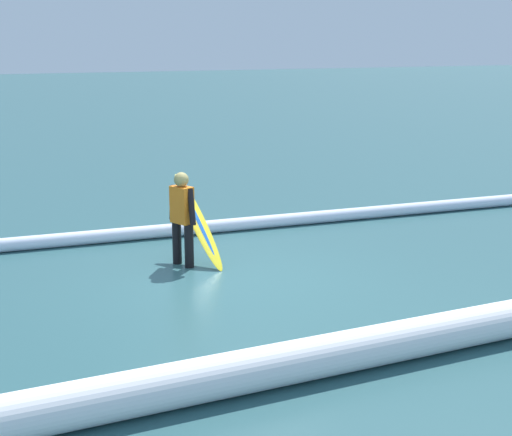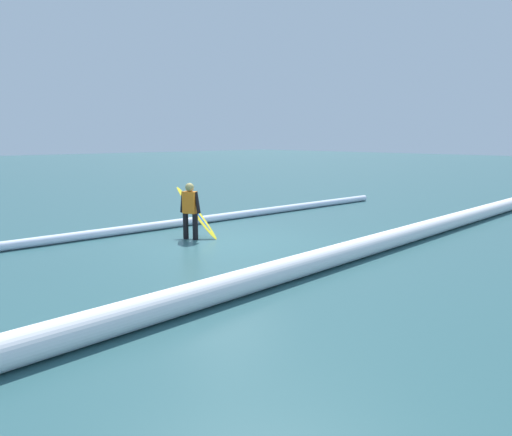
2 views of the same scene
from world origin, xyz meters
name	(u,v)px [view 1 (image 1 of 2)]	position (x,y,z in m)	size (l,w,h in m)	color
ground_plane	(233,279)	(0.00, 0.00, 0.00)	(128.96, 128.96, 0.00)	#2A5358
surfer	(182,214)	(0.45, -0.91, 0.80)	(0.32, 0.58, 1.43)	black
surfboard	(198,221)	(0.17, -1.03, 0.63)	(0.55, 1.35, 1.29)	yellow
wave_crest_foreground	(189,229)	(-0.15, -2.53, 0.11)	(0.23, 0.23, 17.81)	white
wave_crest_midground	(325,356)	(0.22, 3.19, 0.22)	(0.43, 0.43, 22.92)	white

